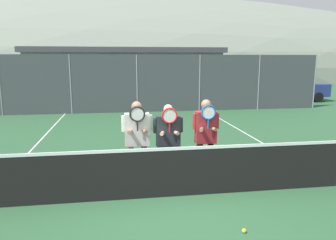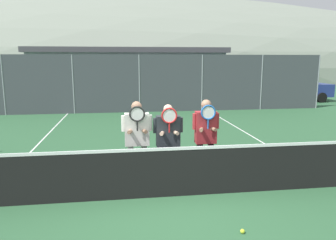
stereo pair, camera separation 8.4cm
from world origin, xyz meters
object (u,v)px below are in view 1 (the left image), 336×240
Objects in this scene: player_leftmost at (137,135)px; car_center at (203,88)px; car_left_of_center at (115,88)px; car_right_of_center at (288,87)px; player_center_left at (168,137)px; player_center_right at (206,134)px; car_far_left at (23,90)px; tennis_ball_on_court at (244,231)px.

player_leftmost is 13.60m from car_center.
car_left_of_center is at bearing 92.37° from player_leftmost.
car_right_of_center is at bearing -2.60° from car_center.
player_leftmost reaches higher than player_center_left.
player_center_right is at bearing -2.46° from player_leftmost.
car_far_left is at bearing -177.81° from car_center.
player_center_right is 14.21m from car_far_left.
car_center reaches higher than player_center_left.
car_left_of_center is 10.70m from car_right_of_center.
car_left_of_center is at bearing 3.40° from car_far_left.
car_right_of_center reaches higher than player_center_left.
player_center_left is 12.73m from car_left_of_center.
tennis_ball_on_court is (0.82, -2.20, -0.97)m from player_center_left.
player_center_left is at bearing 178.26° from player_center_right.
player_leftmost is 25.80× the size of tennis_ball_on_court.
car_far_left is 0.87× the size of car_center.
player_center_left reaches higher than tennis_ball_on_court.
car_left_of_center is 65.50× the size of tennis_ball_on_court.
car_left_of_center reaches higher than tennis_ball_on_court.
car_center is 5.43m from car_right_of_center.
car_far_left is at bearing 115.48° from tennis_ball_on_court.
tennis_ball_on_court is (-8.71, -14.73, -0.85)m from car_right_of_center.
player_leftmost is 13.51m from car_far_left.
player_leftmost is 0.39× the size of car_left_of_center.
player_leftmost is at bearing -129.16° from car_right_of_center.
tennis_ball_on_court is (0.03, -2.18, -1.02)m from player_center_right.
car_left_of_center is at bearing 179.20° from car_right_of_center.
car_left_of_center is 15.04m from tennis_ball_on_court.
player_center_right reaches higher than tennis_ball_on_court.
car_right_of_center is (8.74, 12.55, -0.17)m from player_center_right.
car_far_left reaches higher than player_leftmost.
player_center_right reaches higher than player_leftmost.
player_leftmost is 12.65m from car_left_of_center.
player_center_right is at bearing -81.23° from car_left_of_center.
car_far_left reaches higher than player_center_right.
car_far_left is 4.97m from car_left_of_center.
player_center_right is at bearing 90.70° from tennis_ball_on_court.
player_center_right is 2.40m from tennis_ball_on_court.
player_center_right reaches higher than player_center_left.
car_far_left reaches higher than tennis_ball_on_court.
car_left_of_center is (-1.16, 12.68, -0.08)m from player_center_left.
player_center_left is 24.75× the size of tennis_ball_on_court.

